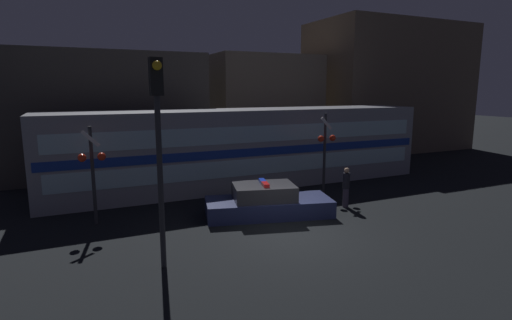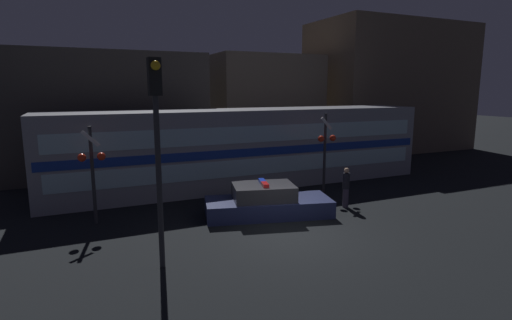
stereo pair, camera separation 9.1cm
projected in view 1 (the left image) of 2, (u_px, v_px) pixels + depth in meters
The scene contains 10 objects.
ground_plane at pixel (292, 236), 12.55m from camera, with size 120.00×120.00×0.00m, color black.
train at pixel (246, 148), 18.96m from camera, with size 18.11×2.89×3.63m.
police_car at pixel (267, 203), 14.53m from camera, with size 4.83×2.84×1.28m.
pedestrian at pixel (346, 187), 15.50m from camera, with size 0.26×0.26×1.57m.
crossing_signal_near at pixel (326, 146), 17.23m from camera, with size 0.87×0.34×3.54m.
crossing_signal_far at pixel (92, 167), 13.24m from camera, with size 0.87×0.34×3.35m.
traffic_light_corner at pixel (158, 129), 9.72m from camera, with size 0.30×0.46×5.29m.
building_left at pixel (106, 114), 21.82m from camera, with size 10.21×4.96×6.47m.
building_center at pixel (258, 106), 27.74m from camera, with size 7.02×6.20×6.76m.
building_right at pixel (388, 88), 30.68m from camera, with size 11.76×6.46×9.37m.
Camera 1 is at (-6.02, -10.38, 4.54)m, focal length 28.00 mm.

